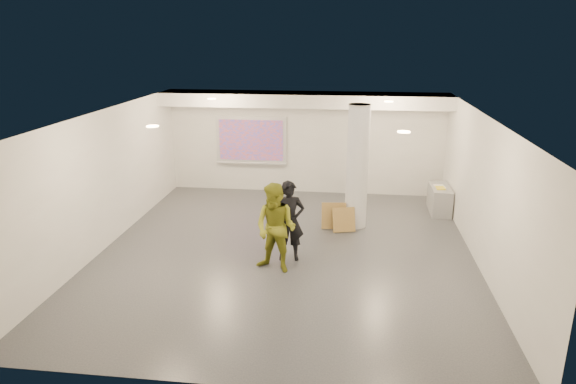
# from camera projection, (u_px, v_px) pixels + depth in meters

# --- Properties ---
(floor) EXTENTS (8.00, 9.00, 0.01)m
(floor) POSITION_uv_depth(u_px,v_px,m) (286.00, 252.00, 11.18)
(floor) COLOR #35383D
(floor) RESTS_ON ground
(ceiling) EXTENTS (8.00, 9.00, 0.01)m
(ceiling) POSITION_uv_depth(u_px,v_px,m) (286.00, 115.00, 10.29)
(ceiling) COLOR silver
(ceiling) RESTS_ON floor
(wall_back) EXTENTS (8.00, 0.01, 3.00)m
(wall_back) POSITION_uv_depth(u_px,v_px,m) (305.00, 143.00, 15.00)
(wall_back) COLOR silver
(wall_back) RESTS_ON floor
(wall_front) EXTENTS (8.00, 0.01, 3.00)m
(wall_front) POSITION_uv_depth(u_px,v_px,m) (240.00, 287.00, 6.47)
(wall_front) COLOR silver
(wall_front) RESTS_ON floor
(wall_left) EXTENTS (0.01, 9.00, 3.00)m
(wall_left) POSITION_uv_depth(u_px,v_px,m) (104.00, 180.00, 11.21)
(wall_left) COLOR silver
(wall_left) RESTS_ON floor
(wall_right) EXTENTS (0.01, 9.00, 3.00)m
(wall_right) POSITION_uv_depth(u_px,v_px,m) (484.00, 193.00, 10.27)
(wall_right) COLOR silver
(wall_right) RESTS_ON floor
(soffit_band) EXTENTS (8.00, 1.10, 0.36)m
(soffit_band) POSITION_uv_depth(u_px,v_px,m) (304.00, 99.00, 14.09)
(soffit_band) COLOR white
(soffit_band) RESTS_ON ceiling
(downlight_nw) EXTENTS (0.22, 0.22, 0.02)m
(downlight_nw) POSITION_uv_depth(u_px,v_px,m) (212.00, 99.00, 12.92)
(downlight_nw) COLOR #FACB89
(downlight_nw) RESTS_ON ceiling
(downlight_ne) EXTENTS (0.22, 0.22, 0.02)m
(downlight_ne) POSITION_uv_depth(u_px,v_px,m) (389.00, 102.00, 12.41)
(downlight_ne) COLOR #FACB89
(downlight_ne) RESTS_ON ceiling
(downlight_sw) EXTENTS (0.22, 0.22, 0.02)m
(downlight_sw) POSITION_uv_depth(u_px,v_px,m) (152.00, 126.00, 9.13)
(downlight_sw) COLOR #FACB89
(downlight_sw) RESTS_ON ceiling
(downlight_se) EXTENTS (0.22, 0.22, 0.02)m
(downlight_se) POSITION_uv_depth(u_px,v_px,m) (404.00, 132.00, 8.62)
(downlight_se) COLOR #FACB89
(downlight_se) RESTS_ON ceiling
(column) EXTENTS (0.52, 0.52, 3.00)m
(column) POSITION_uv_depth(u_px,v_px,m) (357.00, 167.00, 12.27)
(column) COLOR silver
(column) RESTS_ON floor
(projection_screen) EXTENTS (2.10, 0.13, 1.42)m
(projection_screen) POSITION_uv_depth(u_px,v_px,m) (251.00, 141.00, 15.14)
(projection_screen) COLOR silver
(projection_screen) RESTS_ON wall_back
(credenza) EXTENTS (0.51, 1.20, 0.70)m
(credenza) POSITION_uv_depth(u_px,v_px,m) (440.00, 199.00, 13.61)
(credenza) COLOR gray
(credenza) RESTS_ON floor
(papers_stack) EXTENTS (0.30, 0.36, 0.02)m
(papers_stack) POSITION_uv_depth(u_px,v_px,m) (440.00, 186.00, 13.48)
(papers_stack) COLOR white
(papers_stack) RESTS_ON credenza
(postit_pad) EXTENTS (0.24, 0.31, 0.03)m
(postit_pad) POSITION_uv_depth(u_px,v_px,m) (440.00, 188.00, 13.33)
(postit_pad) COLOR yellow
(postit_pad) RESTS_ON credenza
(cardboard_back) EXTENTS (0.61, 0.24, 0.64)m
(cardboard_back) POSITION_uv_depth(u_px,v_px,m) (334.00, 216.00, 12.46)
(cardboard_back) COLOR olive
(cardboard_back) RESTS_ON floor
(cardboard_front) EXTENTS (0.58, 0.36, 0.58)m
(cardboard_front) POSITION_uv_depth(u_px,v_px,m) (344.00, 220.00, 12.28)
(cardboard_front) COLOR olive
(cardboard_front) RESTS_ON floor
(woman) EXTENTS (0.69, 0.52, 1.70)m
(woman) POSITION_uv_depth(u_px,v_px,m) (289.00, 221.00, 10.59)
(woman) COLOR black
(woman) RESTS_ON floor
(man) EXTENTS (1.05, 0.93, 1.80)m
(man) POSITION_uv_depth(u_px,v_px,m) (276.00, 228.00, 10.07)
(man) COLOR olive
(man) RESTS_ON floor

